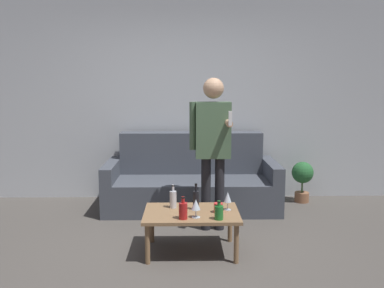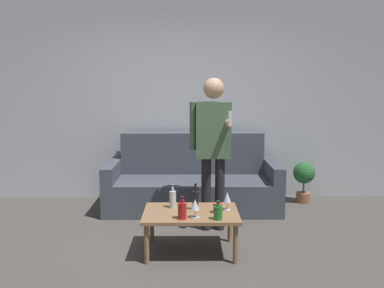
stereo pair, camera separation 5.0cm
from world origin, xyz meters
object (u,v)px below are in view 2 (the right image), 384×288
object	(u,v)px
coffee_table	(191,216)
bottle_orange	(195,200)
person_standing_front	(213,140)
couch	(193,182)

from	to	relation	value
coffee_table	bottle_orange	xyz separation A→B (m)	(0.04, 0.07, 0.14)
coffee_table	person_standing_front	distance (m)	0.91
bottle_orange	person_standing_front	size ratio (longest dim) A/B	0.15
couch	bottle_orange	xyz separation A→B (m)	(0.02, -1.39, 0.17)
couch	person_standing_front	world-z (taller)	person_standing_front
person_standing_front	coffee_table	bearing A→B (deg)	-110.81
couch	coffee_table	xyz separation A→B (m)	(-0.03, -1.46, 0.03)
bottle_orange	couch	bearing A→B (deg)	90.70
coffee_table	bottle_orange	world-z (taller)	bottle_orange
couch	bottle_orange	distance (m)	1.41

